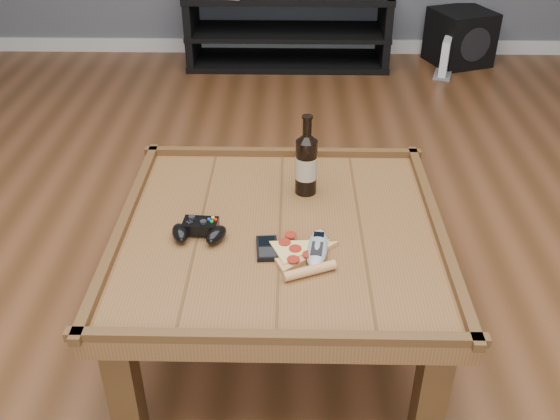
{
  "coord_description": "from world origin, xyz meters",
  "views": [
    {
      "loc": [
        0.03,
        -1.59,
        1.54
      ],
      "look_at": [
        0.0,
        -0.0,
        0.52
      ],
      "focal_mm": 40.0,
      "sensor_mm": 36.0,
      "label": 1
    }
  ],
  "objects_px": {
    "pizza_slice": "(297,254)",
    "subwoofer": "(460,37)",
    "game_controller": "(199,230)",
    "smartphone": "(267,248)",
    "beer_bottle": "(306,163)",
    "game_console": "(445,59)",
    "remote_control": "(317,248)",
    "coffee_table": "(280,244)",
    "media_console": "(288,30)"
  },
  "relations": [
    {
      "from": "pizza_slice",
      "to": "subwoofer",
      "type": "bearing_deg",
      "value": 45.62
    },
    {
      "from": "game_controller",
      "to": "subwoofer",
      "type": "height_order",
      "value": "game_controller"
    },
    {
      "from": "smartphone",
      "to": "subwoofer",
      "type": "bearing_deg",
      "value": 62.1
    },
    {
      "from": "beer_bottle",
      "to": "game_controller",
      "type": "height_order",
      "value": "beer_bottle"
    },
    {
      "from": "beer_bottle",
      "to": "smartphone",
      "type": "xyz_separation_m",
      "value": [
        -0.12,
        -0.34,
        -0.1
      ]
    },
    {
      "from": "game_console",
      "to": "smartphone",
      "type": "bearing_deg",
      "value": -95.53
    },
    {
      "from": "beer_bottle",
      "to": "remote_control",
      "type": "relative_size",
      "value": 1.37
    },
    {
      "from": "smartphone",
      "to": "game_controller",
      "type": "bearing_deg",
      "value": 158.07
    },
    {
      "from": "coffee_table",
      "to": "media_console",
      "type": "relative_size",
      "value": 0.74
    },
    {
      "from": "subwoofer",
      "to": "media_console",
      "type": "bearing_deg",
      "value": 161.23
    },
    {
      "from": "pizza_slice",
      "to": "media_console",
      "type": "bearing_deg",
      "value": 68.25
    },
    {
      "from": "pizza_slice",
      "to": "subwoofer",
      "type": "height_order",
      "value": "pizza_slice"
    },
    {
      "from": "coffee_table",
      "to": "pizza_slice",
      "type": "xyz_separation_m",
      "value": [
        0.05,
        -0.15,
        0.07
      ]
    },
    {
      "from": "beer_bottle",
      "to": "game_console",
      "type": "relative_size",
      "value": 1.1
    },
    {
      "from": "subwoofer",
      "to": "game_console",
      "type": "height_order",
      "value": "subwoofer"
    },
    {
      "from": "smartphone",
      "to": "subwoofer",
      "type": "height_order",
      "value": "smartphone"
    },
    {
      "from": "coffee_table",
      "to": "game_console",
      "type": "relative_size",
      "value": 4.08
    },
    {
      "from": "beer_bottle",
      "to": "game_console",
      "type": "bearing_deg",
      "value": 66.92
    },
    {
      "from": "game_controller",
      "to": "game_console",
      "type": "distance_m",
      "value": 2.91
    },
    {
      "from": "beer_bottle",
      "to": "remote_control",
      "type": "distance_m",
      "value": 0.36
    },
    {
      "from": "media_console",
      "to": "subwoofer",
      "type": "relative_size",
      "value": 2.92
    },
    {
      "from": "media_console",
      "to": "game_console",
      "type": "height_order",
      "value": "media_console"
    },
    {
      "from": "coffee_table",
      "to": "pizza_slice",
      "type": "distance_m",
      "value": 0.17
    },
    {
      "from": "remote_control",
      "to": "game_controller",
      "type": "bearing_deg",
      "value": 175.18
    },
    {
      "from": "game_console",
      "to": "beer_bottle",
      "type": "bearing_deg",
      "value": -96.0
    },
    {
      "from": "subwoofer",
      "to": "game_console",
      "type": "xyz_separation_m",
      "value": [
        -0.15,
        -0.27,
        -0.07
      ]
    },
    {
      "from": "media_console",
      "to": "beer_bottle",
      "type": "relative_size",
      "value": 5.02
    },
    {
      "from": "remote_control",
      "to": "coffee_table",
      "type": "bearing_deg",
      "value": 138.84
    },
    {
      "from": "remote_control",
      "to": "subwoofer",
      "type": "bearing_deg",
      "value": 75.98
    },
    {
      "from": "smartphone",
      "to": "beer_bottle",
      "type": "bearing_deg",
      "value": 66.04
    },
    {
      "from": "coffee_table",
      "to": "beer_bottle",
      "type": "height_order",
      "value": "beer_bottle"
    },
    {
      "from": "game_controller",
      "to": "pizza_slice",
      "type": "distance_m",
      "value": 0.31
    },
    {
      "from": "coffee_table",
      "to": "smartphone",
      "type": "distance_m",
      "value": 0.14
    },
    {
      "from": "game_controller",
      "to": "beer_bottle",
      "type": "bearing_deg",
      "value": 44.04
    },
    {
      "from": "subwoofer",
      "to": "game_console",
      "type": "relative_size",
      "value": 1.9
    },
    {
      "from": "pizza_slice",
      "to": "remote_control",
      "type": "distance_m",
      "value": 0.06
    },
    {
      "from": "pizza_slice",
      "to": "beer_bottle",
      "type": "bearing_deg",
      "value": 62.63
    },
    {
      "from": "coffee_table",
      "to": "game_console",
      "type": "bearing_deg",
      "value": 67.15
    },
    {
      "from": "remote_control",
      "to": "smartphone",
      "type": "bearing_deg",
      "value": -176.3
    },
    {
      "from": "subwoofer",
      "to": "remote_control",
      "type": "bearing_deg",
      "value": -131.78
    },
    {
      "from": "remote_control",
      "to": "game_console",
      "type": "relative_size",
      "value": 0.8
    },
    {
      "from": "smartphone",
      "to": "subwoofer",
      "type": "xyz_separation_m",
      "value": [
        1.25,
        2.91,
        -0.27
      ]
    },
    {
      "from": "pizza_slice",
      "to": "game_console",
      "type": "xyz_separation_m",
      "value": [
        1.01,
        2.68,
        -0.34
      ]
    },
    {
      "from": "smartphone",
      "to": "media_console",
      "type": "bearing_deg",
      "value": 84.66
    },
    {
      "from": "smartphone",
      "to": "remote_control",
      "type": "height_order",
      "value": "remote_control"
    },
    {
      "from": "smartphone",
      "to": "game_console",
      "type": "bearing_deg",
      "value": 62.76
    },
    {
      "from": "remote_control",
      "to": "subwoofer",
      "type": "height_order",
      "value": "remote_control"
    },
    {
      "from": "media_console",
      "to": "remote_control",
      "type": "bearing_deg",
      "value": -87.79
    },
    {
      "from": "game_console",
      "to": "media_console",
      "type": "bearing_deg",
      "value": -174.63
    },
    {
      "from": "remote_control",
      "to": "game_console",
      "type": "xyz_separation_m",
      "value": [
        0.95,
        2.65,
        -0.35
      ]
    }
  ]
}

